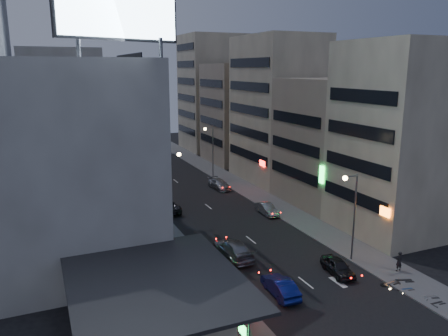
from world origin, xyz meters
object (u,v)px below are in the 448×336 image
parked_car_right_near (338,267)px  scooter_silver_a (437,289)px  parked_car_left (165,205)px  road_car_silver (233,249)px  scooter_black_b (412,272)px  scooter_silver_b (395,274)px  parked_car_right_far (219,184)px  scooter_blue (412,282)px  person (399,261)px  scooter_black_a (442,295)px  parked_car_right_mid (267,209)px  road_car_blue (280,286)px

parked_car_right_near → scooter_silver_a: (4.61, -6.17, -0.04)m
parked_car_left → road_car_silver: size_ratio=1.03×
scooter_silver_a → scooter_black_b: scooter_black_b is taller
scooter_black_b → scooter_silver_b: (-1.41, 0.37, -0.02)m
parked_car_right_far → road_car_silver: size_ratio=0.84×
scooter_blue → parked_car_left: bearing=37.9°
road_car_silver → scooter_silver_a: 17.16m
person → scooter_blue: 3.00m
parked_car_right_far → scooter_black_b: size_ratio=2.37×
road_car_silver → person: (11.87, -8.42, 0.18)m
scooter_silver_a → person: bearing=12.9°
parked_car_right_near → scooter_blue: bearing=-41.6°
parked_car_left → scooter_black_a: size_ratio=3.51×
parked_car_right_mid → road_car_blue: road_car_blue is taller
person → scooter_black_b: size_ratio=0.88×
scooter_silver_b → parked_car_right_mid: bearing=-2.7°
road_car_silver → parked_car_right_mid: bearing=-133.1°
road_car_silver → scooter_black_b: 15.41m
road_car_silver → scooter_black_a: size_ratio=3.40×
parked_car_left → scooter_blue: parked_car_left is taller
parked_car_right_far → scooter_blue: parked_car_right_far is taller
scooter_blue → parked_car_right_far: bearing=16.6°
scooter_silver_b → scooter_blue: bearing=-173.2°
road_car_blue → scooter_silver_b: (9.81, -1.93, 0.01)m
parked_car_right_near → person: (5.07, -1.78, 0.32)m
road_car_silver → scooter_silver_a: (11.41, -12.81, -0.18)m
scooter_black_a → scooter_black_b: (0.58, 3.49, 0.11)m
road_car_blue → parked_car_left: bearing=-79.6°
parked_car_right_mid → scooter_black_a: bearing=-82.7°
road_car_blue → road_car_silver: 7.76m
person → scooter_black_a: bearing=79.5°
scooter_silver_a → scooter_silver_b: scooter_silver_b is taller
parked_car_left → scooter_silver_b: size_ratio=2.97×
parked_car_right_near → scooter_blue: size_ratio=2.53×
parked_car_right_far → road_car_blue: road_car_blue is taller
person → parked_car_left: bearing=-61.4°
scooter_black_a → parked_car_right_near: bearing=34.7°
scooter_silver_a → scooter_black_b: bearing=13.1°
parked_car_right_far → road_car_blue: 30.98m
scooter_blue → scooter_silver_b: (-0.36, 1.45, 0.11)m
scooter_silver_a → road_car_blue: bearing=84.0°
scooter_black_b → scooter_silver_b: size_ratio=1.03×
road_car_blue → person: person is taller
parked_car_right_near → parked_car_right_mid: parked_car_right_near is taller
parked_car_right_mid → scooter_blue: 20.77m
parked_car_right_mid → parked_car_right_far: bearing=95.5°
parked_car_right_near → scooter_black_b: size_ratio=1.99×
parked_car_left → road_car_blue: (2.65, -23.11, -0.10)m
parked_car_right_mid → parked_car_right_far: size_ratio=0.84×
parked_car_right_near → parked_car_right_mid: bearing=90.7°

